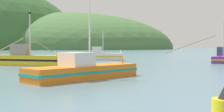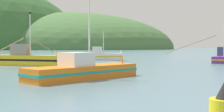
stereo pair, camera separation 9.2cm
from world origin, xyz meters
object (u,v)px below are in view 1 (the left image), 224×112
fishing_boat_yellow (27,59)px  fishing_boat_white (101,56)px  fishing_boat_purple (224,57)px  fishing_boat_orange (83,70)px

fishing_boat_yellow → fishing_boat_white: fishing_boat_yellow is taller
fishing_boat_purple → fishing_boat_white: size_ratio=2.34×
fishing_boat_purple → fishing_boat_orange: size_ratio=1.87×
fishing_boat_orange → fishing_boat_yellow: bearing=73.0°
fishing_boat_purple → fishing_boat_orange: 30.26m
fishing_boat_purple → fishing_boat_orange: (-16.62, -25.28, -0.09)m
fishing_boat_purple → fishing_boat_yellow: bearing=-46.7°
fishing_boat_white → fishing_boat_yellow: bearing=-119.5°
fishing_boat_purple → fishing_boat_yellow: (-26.48, -11.44, 0.15)m
fishing_boat_yellow → fishing_boat_white: bearing=75.9°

